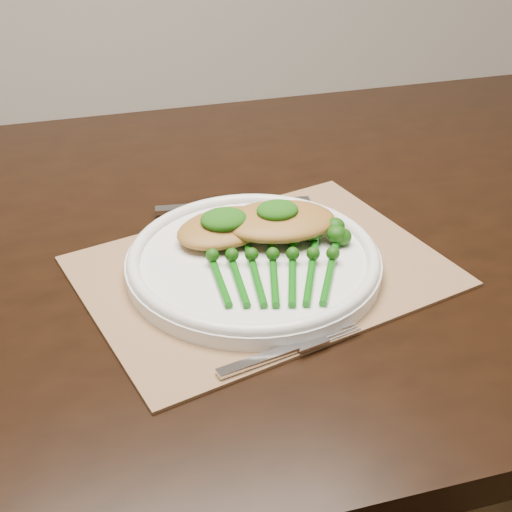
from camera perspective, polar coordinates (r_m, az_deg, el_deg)
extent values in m
cube|color=black|center=(0.93, -4.76, 0.69)|extent=(1.63, 0.96, 0.04)
cube|color=#8C6847|center=(0.85, 0.57, -1.21)|extent=(0.48, 0.41, 0.00)
cylinder|color=white|center=(0.84, -0.20, -0.60)|extent=(0.30, 0.30, 0.02)
torus|color=white|center=(0.83, -0.20, 0.00)|extent=(0.30, 0.30, 0.02)
cube|color=silver|center=(0.97, -5.56, 3.79)|extent=(0.09, 0.02, 0.01)
cube|color=silver|center=(0.98, 0.59, 4.27)|extent=(0.13, 0.03, 0.00)
cube|color=silver|center=(0.71, 0.22, -8.31)|extent=(0.09, 0.03, 0.00)
ellipsoid|color=#A67330|center=(0.87, -2.47, 2.29)|extent=(0.15, 0.12, 0.03)
ellipsoid|color=#A67330|center=(0.87, 1.85, 2.82)|extent=(0.15, 0.11, 0.03)
ellipsoid|color=#104109|center=(0.86, -2.59, 2.95)|extent=(0.06, 0.05, 0.02)
ellipsoid|color=#104109|center=(0.86, 1.73, 3.69)|extent=(0.05, 0.04, 0.02)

